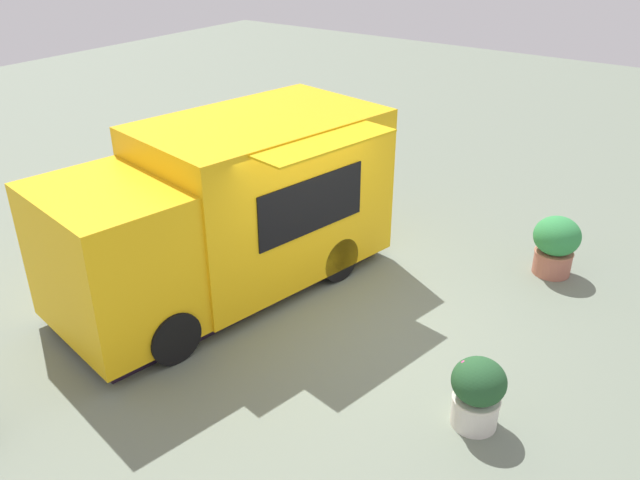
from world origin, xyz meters
The scene contains 5 objects.
ground_plane centered at (0.00, 0.00, 0.00)m, with size 40.00×40.00×0.00m, color slate.
food_truck centered at (-0.39, 2.20, 1.25)m, with size 5.51×3.55×2.59m.
person_customer centered at (4.93, 3.73, 0.35)m, with size 0.74×0.46×0.89m.
planter_flowering_near centered at (2.94, -1.77, 0.53)m, with size 0.74×0.74×0.99m.
planter_flowering_far centered at (-1.07, -2.18, 0.47)m, with size 0.62×0.62×0.88m.
Camera 1 is at (-6.79, -4.08, 5.37)m, focal length 36.53 mm.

